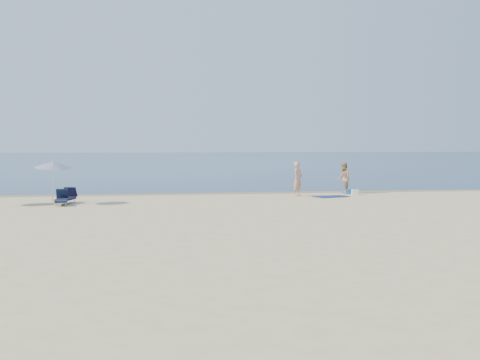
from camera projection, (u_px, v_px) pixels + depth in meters
name	position (u px, v px, depth m)	size (l,w,h in m)	color
ground	(336.00, 249.00, 17.04)	(160.00, 160.00, 0.00)	beige
sea	(173.00, 159.00, 115.63)	(240.00, 160.00, 0.01)	#0C2649
wet_sand_strip	(235.00, 193.00, 36.17)	(240.00, 1.60, 0.00)	#847254
person_left	(298.00, 179.00, 34.12)	(0.71, 0.47, 1.96)	tan
person_right	(344.00, 178.00, 35.90)	(0.89, 0.70, 1.84)	tan
beach_towel	(331.00, 197.00, 33.60)	(1.90, 1.05, 0.03)	#102150
white_bag	(355.00, 192.00, 34.93)	(0.37, 0.32, 0.32)	silver
blue_cooler	(349.00, 192.00, 35.49)	(0.40, 0.28, 0.28)	#1E61A6
umbrella_near	(53.00, 165.00, 29.37)	(2.25, 2.26, 2.27)	silver
lounger_left	(62.00, 199.00, 29.24)	(0.70, 1.76, 0.76)	#151F3B
lounger_right	(67.00, 198.00, 29.94)	(0.93, 1.86, 0.79)	black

